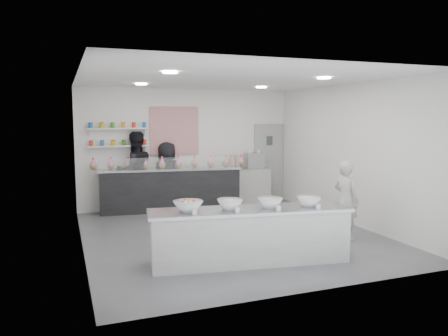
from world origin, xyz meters
The scene contains 26 objects.
floor centered at (0.00, 0.00, 0.00)m, with size 6.00×6.00×0.00m, color #515156.
ceiling centered at (0.00, 0.00, 3.00)m, with size 6.00×6.00×0.00m, color white.
back_wall centered at (0.00, 3.00, 1.50)m, with size 5.50×5.50×0.00m, color white.
left_wall centered at (-2.75, 0.00, 1.50)m, with size 6.00×6.00×0.00m, color white.
right_wall centered at (2.75, 0.00, 1.50)m, with size 6.00×6.00×0.00m, color white.
back_door centered at (2.30, 2.97, 1.05)m, with size 0.88×0.04×2.10m, color #969693.
pattern_panel centered at (-0.35, 2.98, 1.95)m, with size 1.25×0.03×1.20m, color #A9282F.
jar_shelf_lower centered at (-1.75, 2.90, 1.60)m, with size 1.45×0.22×0.04m, color silver.
jar_shelf_upper centered at (-1.75, 2.90, 2.02)m, with size 1.45×0.22×0.04m, color silver.
preserve_jars centered at (-1.75, 2.88, 1.88)m, with size 1.45×0.10×0.56m, color #FF2C13, non-canonical shape.
downlight_0 centered at (-1.40, -1.00, 2.98)m, with size 0.24×0.24×0.02m, color white.
downlight_1 centered at (1.40, -1.00, 2.98)m, with size 0.24×0.24×0.02m, color white.
downlight_2 centered at (-1.40, 1.60, 2.98)m, with size 0.24×0.24×0.02m, color white.
downlight_3 centered at (1.40, 1.60, 2.98)m, with size 0.24×0.24×0.02m, color white.
prep_counter centered at (-0.30, -1.64, 0.43)m, with size 3.18×0.72×0.87m, color #ADADA8.
back_bar centered at (-0.56, 2.59, 0.53)m, with size 3.40×0.62×1.05m, color black.
sneeze_guard centered at (-0.60, 2.29, 1.20)m, with size 3.36×0.01×0.29m, color white.
espresso_ledge centered at (1.55, 2.78, 0.47)m, with size 1.28×0.41×0.95m, color #ADADA8.
espresso_machine centered at (1.77, 2.78, 1.14)m, with size 0.49×0.34×0.37m, color #93969E.
cup_stacks centered at (1.21, 2.78, 1.13)m, with size 0.24×0.24×0.35m, color #D0B392, non-canonical shape.
prep_bowls centered at (-0.30, -1.64, 0.95)m, with size 2.35×0.50×0.16m, color white, non-canonical shape.
label_cards centered at (-0.23, -2.16, 0.90)m, with size 2.01×0.04×0.07m, color white, non-canonical shape.
cookie_bags centered at (-0.56, 2.59, 1.20)m, with size 3.77×0.17×0.29m, color pink, non-canonical shape.
woman_prep centered at (1.92, -1.04, 0.75)m, with size 0.54×0.36×1.49m, color #B7B5B0.
staff_left centered at (-1.37, 2.84, 0.97)m, with size 0.94×0.74×1.94m, color black.
staff_right centered at (-0.58, 2.84, 0.84)m, with size 0.82×0.53×1.68m, color black.
Camera 1 is at (-3.03, -7.77, 2.29)m, focal length 35.00 mm.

